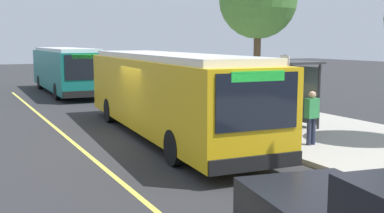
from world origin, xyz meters
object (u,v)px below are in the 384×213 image
transit_bus_second (65,69)px  waiting_bench (279,112)px  transit_bus_main (166,91)px  route_sign_post (284,86)px  pedestrian_commuter (312,114)px

transit_bus_second → waiting_bench: bearing=16.1°
transit_bus_main → transit_bus_second: (-15.96, -0.11, -0.00)m
waiting_bench → route_sign_post: route_sign_post is taller
transit_bus_main → waiting_bench: size_ratio=7.90×
waiting_bench → route_sign_post: size_ratio=0.57×
pedestrian_commuter → waiting_bench: bearing=158.0°
route_sign_post → transit_bus_main: bearing=-138.4°
transit_bus_main → transit_bus_second: bearing=-179.6°
transit_bus_main → waiting_bench: transit_bus_main is taller
transit_bus_main → pedestrian_commuter: 5.09m
transit_bus_second → route_sign_post: size_ratio=4.16×
waiting_bench → pedestrian_commuter: (3.47, -1.40, 0.48)m
transit_bus_main → pedestrian_commuter: bearing=39.3°
waiting_bench → route_sign_post: bearing=-34.9°
transit_bus_second → waiting_bench: 17.10m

